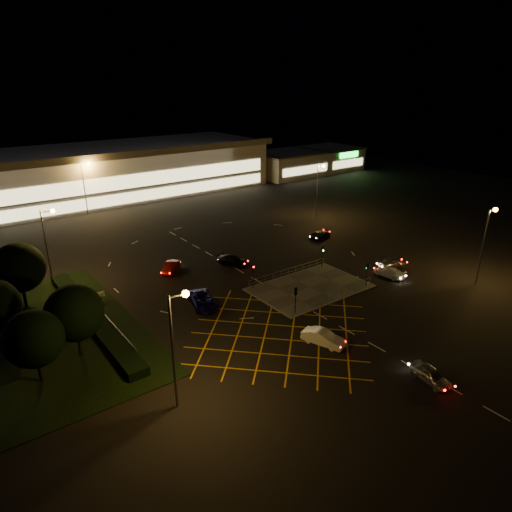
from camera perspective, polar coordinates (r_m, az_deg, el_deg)
ground at (r=58.56m, az=3.96°, el=-3.83°), size 180.00×180.00×0.00m
pedestrian_island at (r=58.43m, az=6.74°, el=-3.94°), size 14.00×9.00×0.12m
grass_verge at (r=52.70m, az=-25.00°, el=-8.99°), size 18.00×30.00×0.08m
hedge at (r=53.37m, az=-19.86°, el=-7.23°), size 2.00×26.00×1.00m
supermarket at (r=109.46m, az=-17.82°, el=10.09°), size 72.00×26.50×10.50m
retail_unit_a at (r=125.79m, az=4.03°, el=11.43°), size 18.80×14.80×6.35m
retail_unit_b at (r=136.61m, az=9.27°, el=12.01°), size 14.80×14.80×6.35m
streetlight_sw at (r=35.97m, az=-9.87°, el=-9.65°), size 1.78×0.56×10.03m
streetlight_se at (r=63.74m, az=26.88°, el=2.30°), size 1.78×0.56×10.03m
streetlight_nw at (r=61.82m, az=-24.49°, el=2.15°), size 1.78×0.56×10.03m
streetlight_ne at (r=86.26m, az=7.88°, el=8.93°), size 1.78×0.56×10.03m
streetlight_far_left at (r=93.33m, az=-20.50°, el=8.73°), size 1.78×0.56×10.03m
streetlight_far_right at (r=112.63m, az=-0.74°, el=12.03°), size 1.78×0.56×10.03m
signal_sw at (r=51.10m, az=4.97°, el=-4.87°), size 0.28×0.30×3.15m
signal_se at (r=59.12m, az=13.74°, el=-1.67°), size 0.28×0.30×3.15m
signal_nw at (r=56.72m, az=-0.36°, el=-2.02°), size 0.28×0.30×3.15m
signal_ne at (r=64.04m, az=8.32°, el=0.55°), size 0.28×0.30×3.15m
tree_a at (r=43.45m, az=-26.04°, el=-9.29°), size 5.04×5.04×6.86m
tree_c at (r=57.93m, az=-27.54°, el=-1.30°), size 5.76×5.76×7.84m
tree_e at (r=45.67m, az=-21.75°, el=-6.63°), size 5.40×5.40×7.35m
car_near_silver at (r=43.98m, az=21.04°, el=-13.69°), size 2.33×4.22×1.36m
car_queue_white at (r=46.68m, az=8.42°, el=-10.07°), size 2.94×4.69×1.46m
car_left_blue at (r=53.65m, az=-6.66°, el=-5.51°), size 3.83×5.97×1.53m
car_far_dkgrey at (r=64.98m, az=-2.91°, el=-0.53°), size 3.97×4.96×1.35m
car_right_silver at (r=66.78m, az=16.64°, el=-0.84°), size 4.13×2.55×1.31m
car_circ_red at (r=63.62m, az=-10.60°, el=-1.37°), size 4.03×3.89×1.37m
car_east_grey at (r=76.63m, az=8.00°, el=2.70°), size 4.77×3.05×1.22m
car_approach_white at (r=63.61m, az=16.37°, el=-1.97°), size 1.94×4.34×1.24m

